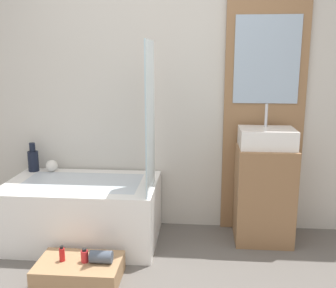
{
  "coord_description": "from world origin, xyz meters",
  "views": [
    {
      "loc": [
        0.34,
        -2.0,
        1.59
      ],
      "look_at": [
        0.12,
        0.68,
        0.99
      ],
      "focal_mm": 42.0,
      "sensor_mm": 36.0,
      "label": 1
    }
  ],
  "objects_px": {
    "vase_round_light": "(52,166)",
    "bottle_soap_primary": "(62,254)",
    "wooden_step_bench": "(79,271)",
    "sink": "(267,138)",
    "bottle_soap_secondary": "(85,256)",
    "bathtub": "(83,211)",
    "vase_tall_dark": "(33,160)"
  },
  "relations": [
    {
      "from": "wooden_step_bench",
      "to": "bottle_soap_primary",
      "type": "xyz_separation_m",
      "value": [
        -0.12,
        0.0,
        0.13
      ]
    },
    {
      "from": "wooden_step_bench",
      "to": "vase_tall_dark",
      "type": "bearing_deg",
      "value": 127.24
    },
    {
      "from": "bottle_soap_primary",
      "to": "bottle_soap_secondary",
      "type": "height_order",
      "value": "bottle_soap_primary"
    },
    {
      "from": "vase_round_light",
      "to": "bottle_soap_secondary",
      "type": "xyz_separation_m",
      "value": [
        0.57,
        -0.92,
        -0.4
      ]
    },
    {
      "from": "bathtub",
      "to": "bottle_soap_primary",
      "type": "height_order",
      "value": "bathtub"
    },
    {
      "from": "sink",
      "to": "vase_tall_dark",
      "type": "xyz_separation_m",
      "value": [
        -2.12,
        0.14,
        -0.27
      ]
    },
    {
      "from": "bathtub",
      "to": "vase_round_light",
      "type": "bearing_deg",
      "value": 142.22
    },
    {
      "from": "sink",
      "to": "bathtub",
      "type": "bearing_deg",
      "value": -174.25
    },
    {
      "from": "vase_round_light",
      "to": "sink",
      "type": "bearing_deg",
      "value": -3.81
    },
    {
      "from": "vase_round_light",
      "to": "bottle_soap_secondary",
      "type": "height_order",
      "value": "vase_round_light"
    },
    {
      "from": "vase_round_light",
      "to": "bathtub",
      "type": "bearing_deg",
      "value": -37.78
    },
    {
      "from": "bottle_soap_primary",
      "to": "bottle_soap_secondary",
      "type": "relative_size",
      "value": 1.14
    },
    {
      "from": "vase_tall_dark",
      "to": "bottle_soap_primary",
      "type": "xyz_separation_m",
      "value": [
        0.58,
        -0.92,
        -0.45
      ]
    },
    {
      "from": "vase_round_light",
      "to": "vase_tall_dark",
      "type": "bearing_deg",
      "value": 177.95
    },
    {
      "from": "sink",
      "to": "vase_round_light",
      "type": "xyz_separation_m",
      "value": [
        -1.94,
        0.13,
        -0.33
      ]
    },
    {
      "from": "wooden_step_bench",
      "to": "bottle_soap_secondary",
      "type": "bearing_deg",
      "value": 0.0
    },
    {
      "from": "wooden_step_bench",
      "to": "bottle_soap_secondary",
      "type": "distance_m",
      "value": 0.13
    },
    {
      "from": "sink",
      "to": "vase_round_light",
      "type": "bearing_deg",
      "value": 176.19
    },
    {
      "from": "vase_round_light",
      "to": "bottle_soap_primary",
      "type": "xyz_separation_m",
      "value": [
        0.4,
        -0.92,
        -0.39
      ]
    },
    {
      "from": "bottle_soap_primary",
      "to": "wooden_step_bench",
      "type": "bearing_deg",
      "value": -0.0
    },
    {
      "from": "vase_tall_dark",
      "to": "bottle_soap_secondary",
      "type": "relative_size",
      "value": 2.62
    },
    {
      "from": "bathtub",
      "to": "vase_round_light",
      "type": "distance_m",
      "value": 0.57
    },
    {
      "from": "bathtub",
      "to": "sink",
      "type": "bearing_deg",
      "value": 5.75
    },
    {
      "from": "bathtub",
      "to": "sink",
      "type": "height_order",
      "value": "sink"
    },
    {
      "from": "vase_round_light",
      "to": "bottle_soap_primary",
      "type": "distance_m",
      "value": 1.08
    },
    {
      "from": "bathtub",
      "to": "vase_tall_dark",
      "type": "height_order",
      "value": "vase_tall_dark"
    },
    {
      "from": "sink",
      "to": "wooden_step_bench",
      "type": "bearing_deg",
      "value": -150.94
    },
    {
      "from": "vase_tall_dark",
      "to": "vase_round_light",
      "type": "bearing_deg",
      "value": -2.05
    },
    {
      "from": "bathtub",
      "to": "vase_tall_dark",
      "type": "xyz_separation_m",
      "value": [
        -0.55,
        0.29,
        0.38
      ]
    },
    {
      "from": "bottle_soap_secondary",
      "to": "vase_round_light",
      "type": "bearing_deg",
      "value": 121.85
    },
    {
      "from": "vase_tall_dark",
      "to": "bathtub",
      "type": "bearing_deg",
      "value": -28.18
    },
    {
      "from": "sink",
      "to": "vase_round_light",
      "type": "distance_m",
      "value": 1.97
    }
  ]
}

